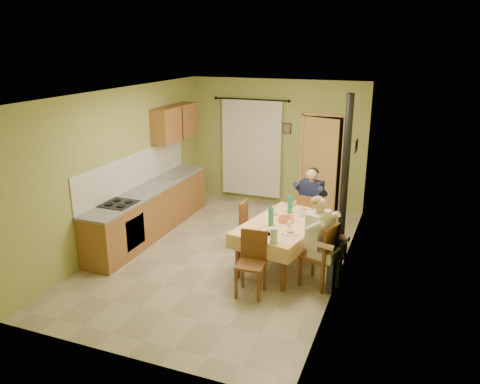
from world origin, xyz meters
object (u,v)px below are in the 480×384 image
at_px(man_far, 311,197).
at_px(man_right, 320,232).
at_px(chair_far, 309,228).
at_px(chair_left, 252,236).
at_px(chair_near, 251,276).
at_px(stove_flue, 343,201).
at_px(dining_table, 284,244).
at_px(chair_right, 319,268).

distance_m(man_far, man_right, 1.61).
height_order(chair_far, chair_left, chair_far).
distance_m(chair_near, chair_left, 1.47).
bearing_deg(chair_near, stove_flue, -125.07).
xyz_separation_m(dining_table, chair_near, (-0.19, -1.08, -0.09)).
xyz_separation_m(chair_near, stove_flue, (1.02, 1.70, 0.73)).
distance_m(chair_far, stove_flue, 1.08).
height_order(chair_right, stove_flue, stove_flue).
xyz_separation_m(dining_table, chair_right, (0.69, -0.46, -0.09)).
bearing_deg(man_right, chair_far, 36.26).
relative_size(chair_far, chair_left, 1.02).
bearing_deg(man_far, man_right, -62.11).
height_order(dining_table, chair_far, chair_far).
distance_m(chair_left, stove_flue, 1.70).
distance_m(dining_table, chair_right, 0.83).
relative_size(chair_right, man_right, 0.73).
bearing_deg(chair_right, stove_flue, 10.76).
bearing_deg(chair_right, chair_near, 143.63).
relative_size(chair_far, man_far, 0.68).
height_order(dining_table, chair_right, chair_right).
bearing_deg(chair_far, chair_right, -61.46).
height_order(dining_table, stove_flue, stove_flue).
distance_m(chair_far, chair_near, 2.17).
bearing_deg(chair_left, stove_flue, 101.19).
relative_size(chair_near, chair_right, 0.95).
bearing_deg(chair_left, chair_far, 131.00).
relative_size(dining_table, chair_left, 2.15).
xyz_separation_m(dining_table, chair_left, (-0.67, 0.31, -0.09)).
relative_size(dining_table, chair_right, 1.97).
relative_size(dining_table, stove_flue, 0.71).
height_order(man_far, man_right, same).
bearing_deg(stove_flue, man_right, -98.42).
xyz_separation_m(chair_near, chair_left, (-0.48, 1.39, -0.00)).
bearing_deg(man_far, chair_left, -127.75).
bearing_deg(chair_near, chair_right, -148.91).
bearing_deg(man_far, chair_far, -90.00).
relative_size(man_far, stove_flue, 0.50).
distance_m(chair_near, man_right, 1.21).
distance_m(chair_left, man_right, 1.65).
height_order(chair_right, chair_left, chair_right).
distance_m(dining_table, man_far, 1.20).
height_order(chair_near, man_right, man_right).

